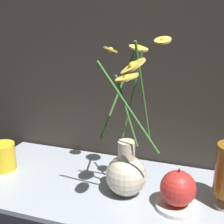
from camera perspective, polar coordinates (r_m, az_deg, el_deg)
ground_plane at (r=0.81m, az=-1.22°, el=-13.96°), size 6.00×6.00×0.00m
shelf at (r=0.80m, az=-1.22°, el=-13.60°), size 0.70×0.33×0.01m
vase_with_flowers at (r=0.73m, az=2.66°, el=-10.04°), size 0.18×0.23×0.37m
yellow_mug at (r=0.91m, az=-19.46°, el=-7.66°), size 0.08×0.07×0.07m
saucer_plate at (r=0.73m, az=11.73°, el=-16.44°), size 0.09×0.09×0.01m
orange_fruit at (r=0.71m, az=11.97°, el=-13.48°), size 0.08×0.08×0.09m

